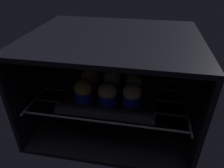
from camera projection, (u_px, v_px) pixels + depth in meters
oven_cavity at (115, 77)px, 83.26cm from camera, size 59.00×47.00×37.00cm
oven_rack at (113, 90)px, 81.45cm from camera, size 54.80×42.00×0.80cm
baking_tray at (112, 90)px, 79.28cm from camera, size 32.65×32.65×2.20cm
muffin_row0_col0 at (83, 91)px, 71.10cm from camera, size 6.37×6.37×8.23cm
muffin_row0_col1 at (107, 93)px, 69.87cm from camera, size 6.37×6.37×7.72cm
muffin_row0_col2 at (132, 95)px, 69.18cm from camera, size 6.37×6.37×7.73cm
muffin_row1_col0 at (90, 78)px, 77.96cm from camera, size 6.68×6.68×8.37cm
muffin_row1_col1 at (111, 80)px, 76.98cm from camera, size 6.55×6.55×8.25cm
muffin_row1_col2 at (133, 84)px, 75.68cm from camera, size 6.37×6.37×7.75cm
muffin_row2_col0 at (96, 69)px, 85.60cm from camera, size 6.41×6.41×7.56cm
muffin_row2_col1 at (116, 70)px, 84.34cm from camera, size 6.84×6.84×7.94cm
muffin_row2_col2 at (136, 72)px, 83.01cm from camera, size 6.51×6.51×7.51cm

